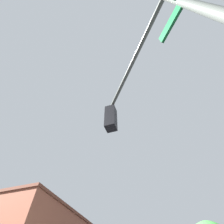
% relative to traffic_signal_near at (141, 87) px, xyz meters
% --- Properties ---
extents(traffic_signal_near, '(2.86, 2.38, 5.56)m').
position_rel_traffic_signal_near_xyz_m(traffic_signal_near, '(0.00, 0.00, 0.00)').
color(traffic_signal_near, '#474C47').
rests_on(traffic_signal_near, ground_plane).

